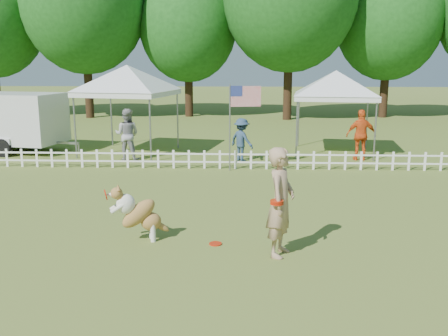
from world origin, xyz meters
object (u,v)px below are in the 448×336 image
at_px(flag_pole, 230,128).
at_px(spectator_a, 127,135).
at_px(handler, 281,202).
at_px(cargo_trailer, 7,122).
at_px(spectator_b, 242,140).
at_px(dog, 140,213).
at_px(spectator_c, 361,135).
at_px(frisbee_on_turf, 215,244).
at_px(canopy_tent_left, 129,111).
at_px(canopy_tent_right, 334,113).

bearing_deg(flag_pole, spectator_a, 145.42).
bearing_deg(flag_pole, handler, -91.66).
height_order(cargo_trailer, spectator_b, cargo_trailer).
xyz_separation_m(dog, spectator_a, (-2.12, 7.99, 0.34)).
bearing_deg(flag_pole, dog, -114.15).
bearing_deg(spectator_c, frisbee_on_turf, 59.00).
xyz_separation_m(canopy_tent_left, spectator_a, (0.24, -1.37, -0.70)).
relative_size(dog, frisbee_on_turf, 4.57).
bearing_deg(cargo_trailer, handler, -35.46).
distance_m(canopy_tent_left, spectator_c, 8.48).
relative_size(cargo_trailer, spectator_a, 2.87).
height_order(handler, spectator_c, handler).
bearing_deg(flag_pole, spectator_c, 12.41).
relative_size(canopy_tent_left, canopy_tent_right, 1.06).
relative_size(handler, flag_pole, 0.72).
height_order(canopy_tent_right, cargo_trailer, canopy_tent_right).
relative_size(cargo_trailer, spectator_b, 3.49).
relative_size(handler, frisbee_on_turf, 8.05).
bearing_deg(canopy_tent_right, dog, -111.62).
height_order(canopy_tent_left, cargo_trailer, canopy_tent_left).
height_order(dog, spectator_a, spectator_a).
bearing_deg(canopy_tent_right, canopy_tent_left, -170.59).
height_order(canopy_tent_left, flag_pole, canopy_tent_left).
height_order(cargo_trailer, spectator_a, cargo_trailer).
distance_m(handler, canopy_tent_right, 10.61).
relative_size(handler, spectator_c, 1.10).
bearing_deg(canopy_tent_right, spectator_b, -147.05).
height_order(canopy_tent_left, canopy_tent_right, canopy_tent_left).
relative_size(cargo_trailer, flag_pole, 1.90).
height_order(frisbee_on_turf, cargo_trailer, cargo_trailer).
distance_m(dog, canopy_tent_left, 9.71).
distance_m(handler, spectator_a, 9.80).
relative_size(canopy_tent_left, spectator_a, 1.78).
xyz_separation_m(canopy_tent_left, flag_pole, (3.87, -2.97, -0.24)).
relative_size(dog, spectator_b, 0.75).
bearing_deg(frisbee_on_turf, spectator_b, 87.12).
bearing_deg(spectator_b, canopy_tent_right, -111.47).
bearing_deg(spectator_b, frisbee_on_turf, 129.75).
bearing_deg(cargo_trailer, spectator_c, 5.48).
xyz_separation_m(spectator_a, spectator_c, (8.14, 0.35, -0.01)).
distance_m(dog, spectator_b, 8.23).
relative_size(canopy_tent_right, spectator_c, 1.70).
distance_m(dog, spectator_a, 8.28).
xyz_separation_m(spectator_b, spectator_c, (4.16, 0.32, 0.15)).
xyz_separation_m(canopy_tent_left, cargo_trailer, (-4.73, 0.14, -0.46)).
bearing_deg(canopy_tent_left, spectator_a, -68.79).
xyz_separation_m(canopy_tent_right, spectator_a, (-7.42, -1.69, -0.60)).
bearing_deg(handler, cargo_trailer, 63.50).
bearing_deg(cargo_trailer, frisbee_on_turf, -37.82).
distance_m(handler, dog, 2.74).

